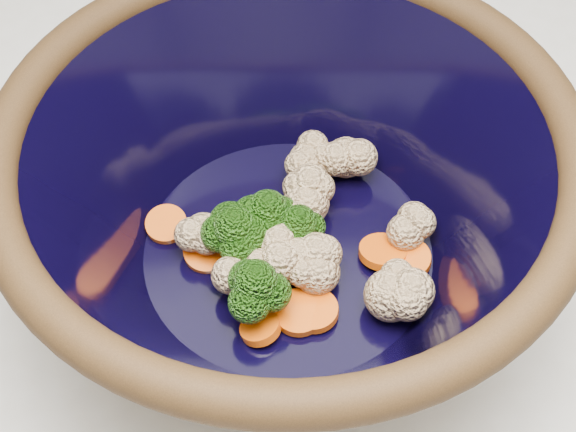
{
  "coord_description": "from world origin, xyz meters",
  "views": [
    {
      "loc": [
        -0.15,
        -0.37,
        1.36
      ],
      "look_at": [
        -0.12,
        -0.06,
        0.97
      ],
      "focal_mm": 50.0,
      "sensor_mm": 36.0,
      "label": 1
    }
  ],
  "objects": [
    {
      "name": "vegetable_pile",
      "position": [
        -0.12,
        -0.07,
        0.95
      ],
      "size": [
        0.18,
        0.15,
        0.05
      ],
      "color": "#608442",
      "rests_on": "mixing_bowl"
    },
    {
      "name": "mixing_bowl",
      "position": [
        -0.12,
        -0.06,
        0.98
      ],
      "size": [
        0.43,
        0.43,
        0.15
      ],
      "rotation": [
        0.0,
        0.0,
        -0.4
      ],
      "color": "black",
      "rests_on": "counter"
    }
  ]
}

